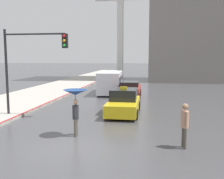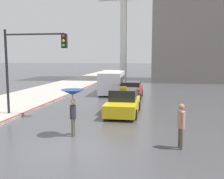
{
  "view_description": "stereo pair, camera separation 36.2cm",
  "coord_description": "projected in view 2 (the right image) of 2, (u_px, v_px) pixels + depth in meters",
  "views": [
    {
      "loc": [
        2.92,
        -9.4,
        3.49
      ],
      "look_at": [
        0.37,
        7.5,
        1.4
      ],
      "focal_mm": 42.0,
      "sensor_mm": 36.0,
      "label": 1
    },
    {
      "loc": [
        3.27,
        -9.35,
        3.49
      ],
      "look_at": [
        0.37,
        7.5,
        1.4
      ],
      "focal_mm": 42.0,
      "sensor_mm": 36.0,
      "label": 2
    }
  ],
  "objects": [
    {
      "name": "ambulance_van",
      "position": [
        112.0,
        82.0,
        25.36
      ],
      "size": [
        2.3,
        5.55,
        2.11
      ],
      "rotation": [
        0.0,
        0.0,
        3.19
      ],
      "color": "silver",
      "rests_on": "ground_plane"
    },
    {
      "name": "taxi",
      "position": [
        123.0,
        103.0,
        16.24
      ],
      "size": [
        1.91,
        4.33,
        1.71
      ],
      "rotation": [
        0.0,
        0.0,
        3.14
      ],
      "color": "gold",
      "rests_on": "ground_plane"
    },
    {
      "name": "traffic_light",
      "position": [
        31.0,
        56.0,
        15.12
      ],
      "size": [
        3.82,
        0.38,
        5.12
      ],
      "color": "black",
      "rests_on": "ground_plane"
    },
    {
      "name": "pedestrian_with_umbrella",
      "position": [
        73.0,
        98.0,
        11.52
      ],
      "size": [
        1.05,
        1.05,
        2.09
      ],
      "rotation": [
        0.0,
        0.0,
        1.64
      ],
      "color": "#4C473D",
      "rests_on": "ground_plane"
    },
    {
      "name": "pedestrian_man",
      "position": [
        181.0,
        122.0,
        9.98
      ],
      "size": [
        0.37,
        0.47,
        1.75
      ],
      "rotation": [
        0.0,
        0.0,
        -1.36
      ],
      "color": "#4C473D",
      "rests_on": "ground_plane"
    },
    {
      "name": "sedan_red",
      "position": [
        131.0,
        90.0,
        22.87
      ],
      "size": [
        1.91,
        4.42,
        1.39
      ],
      "rotation": [
        0.0,
        0.0,
        3.14
      ],
      "color": "#A52D23",
      "rests_on": "ground_plane"
    },
    {
      "name": "monument_cross",
      "position": [
        124.0,
        15.0,
        40.12
      ],
      "size": [
        7.75,
        0.9,
        17.61
      ],
      "color": "white",
      "rests_on": "ground_plane"
    },
    {
      "name": "ground_plane",
      "position": [
        70.0,
        148.0,
        10.12
      ],
      "size": [
        300.0,
        300.0,
        0.0
      ],
      "primitive_type": "plane",
      "color": "#424244"
    }
  ]
}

